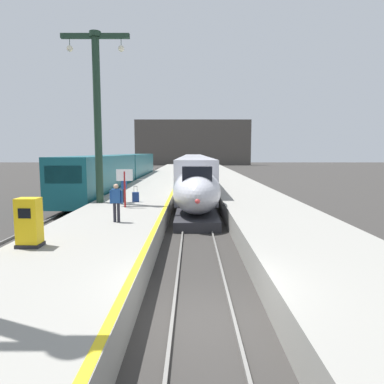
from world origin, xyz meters
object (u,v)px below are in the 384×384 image
(passenger_mid_platform, at_px, (116,200))
(highspeed_train_main, at_px, (194,169))
(station_column_mid, at_px, (97,103))
(rolling_suitcase, at_px, (136,197))
(regional_train_adjacent, at_px, (122,170))
(passenger_near_edge, at_px, (124,186))
(ticket_machine_yellow, at_px, (29,224))
(departure_info_board, at_px, (124,180))

(passenger_mid_platform, bearing_deg, highspeed_train_main, 83.08)
(station_column_mid, height_order, rolling_suitcase, station_column_mid)
(station_column_mid, bearing_deg, highspeed_train_main, 75.91)
(regional_train_adjacent, height_order, passenger_mid_platform, regional_train_adjacent)
(highspeed_train_main, xyz_separation_m, regional_train_adjacent, (-8.10, -5.35, 0.17))
(passenger_near_edge, xyz_separation_m, ticket_machine_yellow, (-1.15, -10.04, -0.25))
(passenger_mid_platform, bearing_deg, station_column_mid, 110.92)
(rolling_suitcase, bearing_deg, station_column_mid, -173.94)
(ticket_machine_yellow, bearing_deg, rolling_suitcase, 80.12)
(ticket_machine_yellow, bearing_deg, highspeed_train_main, 80.62)
(regional_train_adjacent, relative_size, ticket_machine_yellow, 22.87)
(passenger_near_edge, height_order, ticket_machine_yellow, passenger_near_edge)
(station_column_mid, relative_size, passenger_mid_platform, 5.92)
(ticket_machine_yellow, bearing_deg, departure_info_board, 79.25)
(passenger_mid_platform, bearing_deg, ticket_machine_yellow, -115.95)
(station_column_mid, distance_m, departure_info_board, 5.21)
(regional_train_adjacent, xyz_separation_m, departure_info_board, (4.10, -20.08, 0.43))
(ticket_machine_yellow, distance_m, departure_info_board, 8.34)
(passenger_mid_platform, relative_size, departure_info_board, 0.80)
(regional_train_adjacent, xyz_separation_m, passenger_mid_platform, (4.51, -24.21, -0.09))
(regional_train_adjacent, distance_m, station_column_mid, 18.93)
(passenger_near_edge, relative_size, passenger_mid_platform, 1.00)
(station_column_mid, distance_m, passenger_mid_platform, 8.17)
(departure_info_board, bearing_deg, ticket_machine_yellow, -100.75)
(departure_info_board, bearing_deg, passenger_near_edge, 102.05)
(highspeed_train_main, xyz_separation_m, passenger_near_edge, (-4.40, -23.55, 0.08))
(rolling_suitcase, relative_size, ticket_machine_yellow, 0.61)
(ticket_machine_yellow, bearing_deg, passenger_near_edge, 83.48)
(passenger_mid_platform, height_order, rolling_suitcase, passenger_mid_platform)
(passenger_near_edge, bearing_deg, rolling_suitcase, 22.92)
(rolling_suitcase, bearing_deg, passenger_near_edge, -157.08)
(regional_train_adjacent, height_order, rolling_suitcase, regional_train_adjacent)
(highspeed_train_main, relative_size, regional_train_adjacent, 1.54)
(rolling_suitcase, relative_size, departure_info_board, 0.46)
(regional_train_adjacent, xyz_separation_m, station_column_mid, (2.20, -18.15, 4.88))
(station_column_mid, xyz_separation_m, passenger_mid_platform, (2.31, -6.05, -4.97))
(regional_train_adjacent, xyz_separation_m, rolling_suitcase, (4.35, -17.93, -0.77))
(station_column_mid, relative_size, passenger_near_edge, 5.92)
(passenger_near_edge, xyz_separation_m, departure_info_board, (0.40, -1.88, 0.52))
(passenger_near_edge, bearing_deg, departure_info_board, -77.95)
(passenger_near_edge, bearing_deg, highspeed_train_main, 79.41)
(passenger_near_edge, bearing_deg, passenger_mid_platform, -82.26)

